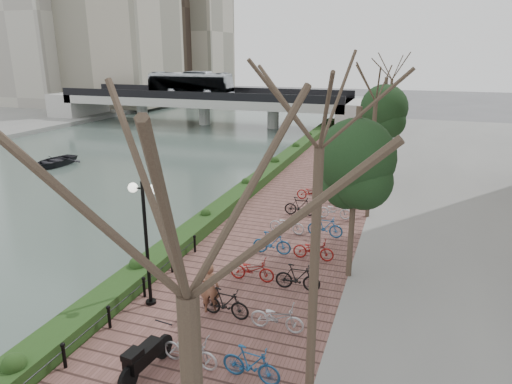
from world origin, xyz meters
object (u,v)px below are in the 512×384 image
at_px(lamppost, 144,216).
at_px(pedestrian, 210,288).
at_px(motorcycle, 146,355).
at_px(boat, 54,161).

relative_size(lamppost, pedestrian, 2.46).
bearing_deg(pedestrian, motorcycle, 70.60).
xyz_separation_m(lamppost, motorcycle, (1.82, -3.15, -2.63)).
xyz_separation_m(motorcycle, pedestrian, (0.34, 3.33, 0.32)).
bearing_deg(pedestrian, boat, -51.16).
distance_m(motorcycle, pedestrian, 3.36).
height_order(motorcycle, pedestrian, pedestrian).
height_order(lamppost, motorcycle, lamppost).
distance_m(motorcycle, boat, 28.53).
relative_size(motorcycle, pedestrian, 1.03).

